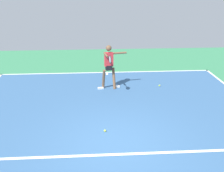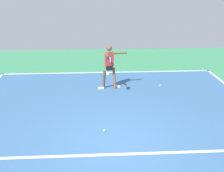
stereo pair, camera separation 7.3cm
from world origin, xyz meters
TOP-DOWN VIEW (x-y plane):
  - ground_plane at (0.00, 0.00)m, footprint 21.81×21.81m
  - court_surface at (0.00, 0.00)m, footprint 10.16×12.34m
  - court_line_baseline_near at (0.00, -6.12)m, footprint 10.16×0.10m
  - court_line_service at (0.00, 0.44)m, footprint 7.62×0.10m
  - court_line_centre_mark at (0.00, -5.92)m, footprint 0.10×0.30m
  - tennis_player at (-0.01, -4.03)m, footprint 1.19×1.31m
  - tennis_ball_far_corner at (-2.15, -4.15)m, footprint 0.07×0.07m
  - tennis_ball_centre_court at (0.30, -0.67)m, footprint 0.07×0.07m

SIDE VIEW (x-z plane):
  - ground_plane at x=0.00m, z-range 0.00..0.00m
  - court_surface at x=0.00m, z-range 0.00..0.00m
  - court_line_baseline_near at x=0.00m, z-range 0.00..0.01m
  - court_line_service at x=0.00m, z-range 0.00..0.01m
  - court_line_centre_mark at x=0.00m, z-range 0.00..0.01m
  - tennis_ball_far_corner at x=-2.15m, z-range 0.00..0.07m
  - tennis_ball_centre_court at x=0.30m, z-range 0.00..0.07m
  - tennis_player at x=-0.01m, z-range 0.14..1.96m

